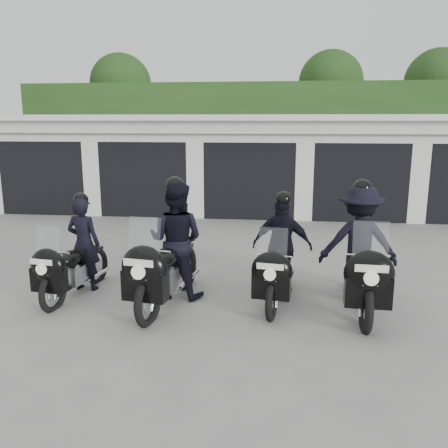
# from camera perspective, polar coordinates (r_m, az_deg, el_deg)

# --- Properties ---
(ground) EXTENTS (80.00, 80.00, 0.00)m
(ground) POSITION_cam_1_polar(r_m,az_deg,el_deg) (8.49, 0.59, -7.01)
(ground) COLOR gray
(ground) RESTS_ON ground
(garage_block) EXTENTS (16.40, 6.80, 2.96)m
(garage_block) POSITION_cam_1_polar(r_m,az_deg,el_deg) (16.10, 3.64, 7.44)
(garage_block) COLOR white
(garage_block) RESTS_ON ground
(background_vegetation) EXTENTS (20.00, 3.90, 5.80)m
(background_vegetation) POSITION_cam_1_polar(r_m,az_deg,el_deg) (20.88, 5.45, 12.25)
(background_vegetation) COLOR #1B3D16
(background_vegetation) RESTS_ON ground
(police_bike_a) EXTENTS (0.76, 1.96, 1.71)m
(police_bike_a) POSITION_cam_1_polar(r_m,az_deg,el_deg) (8.09, -17.46, -3.55)
(police_bike_a) COLOR black
(police_bike_a) RESTS_ON ground
(police_bike_b) EXTENTS (1.06, 2.31, 2.02)m
(police_bike_b) POSITION_cam_1_polar(r_m,az_deg,el_deg) (7.47, -6.36, -2.97)
(police_bike_b) COLOR black
(police_bike_b) RESTS_ON ground
(police_bike_c) EXTENTS (1.04, 2.04, 1.78)m
(police_bike_c) POSITION_cam_1_polar(r_m,az_deg,el_deg) (7.58, 6.81, -3.53)
(police_bike_c) COLOR black
(police_bike_c) RESTS_ON ground
(police_bike_d) EXTENTS (1.23, 2.31, 2.01)m
(police_bike_d) POSITION_cam_1_polar(r_m,az_deg,el_deg) (7.54, 16.04, -3.22)
(police_bike_d) COLOR black
(police_bike_d) RESTS_ON ground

